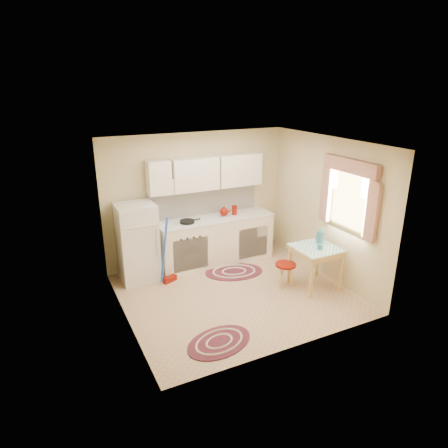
{
  "coord_description": "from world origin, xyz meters",
  "views": [
    {
      "loc": [
        -2.77,
        -5.21,
        3.34
      ],
      "look_at": [
        -0.09,
        0.25,
        1.18
      ],
      "focal_mm": 32.0,
      "sensor_mm": 36.0,
      "label": 1
    }
  ],
  "objects": [
    {
      "name": "coffee_pot",
      "position": [
        1.51,
        -0.23,
        0.87
      ],
      "size": [
        0.15,
        0.13,
        0.3
      ],
      "primitive_type": null,
      "rotation": [
        0.0,
        0.0,
        0.0
      ],
      "color": "#2A6E81",
      "rests_on": "table"
    },
    {
      "name": "rug_center",
      "position": [
        0.36,
        0.73,
        0.01
      ],
      "size": [
        1.23,
        0.97,
        0.02
      ],
      "primitive_type": null,
      "rotation": [
        0.0,
        0.0,
        -0.25
      ],
      "color": "maroon",
      "rests_on": "ground"
    },
    {
      "name": "broom",
      "position": [
        -0.84,
        0.9,
        0.6
      ],
      "size": [
        0.3,
        0.22,
        1.2
      ],
      "primitive_type": null,
      "rotation": [
        0.0,
        0.0,
        0.38
      ],
      "color": "blue",
      "rests_on": "ground"
    },
    {
      "name": "frying_pan",
      "position": [
        -0.35,
        1.25,
        0.94
      ],
      "size": [
        0.3,
        0.3,
        0.05
      ],
      "primitive_type": "cylinder",
      "rotation": [
        0.0,
        0.0,
        0.12
      ],
      "color": "black",
      "rests_on": "countertop"
    },
    {
      "name": "table",
      "position": [
        1.35,
        -0.35,
        0.36
      ],
      "size": [
        0.72,
        0.72,
        0.72
      ],
      "primitive_type": "cube",
      "color": "#E0C270",
      "rests_on": "ground"
    },
    {
      "name": "countertop",
      "position": [
        0.24,
        1.3,
        0.9
      ],
      "size": [
        2.27,
        0.62,
        0.04
      ],
      "primitive_type": "cube",
      "color": "silver",
      "rests_on": "base_cabinets"
    },
    {
      "name": "room_shell",
      "position": [
        0.16,
        0.24,
        1.6
      ],
      "size": [
        3.64,
        3.6,
        2.52
      ],
      "color": "tan",
      "rests_on": "ground"
    },
    {
      "name": "base_cabinets",
      "position": [
        0.24,
        1.3,
        0.44
      ],
      "size": [
        2.25,
        0.6,
        0.88
      ],
      "primitive_type": "cube",
      "color": "white",
      "rests_on": "ground"
    },
    {
      "name": "red_canister",
      "position": [
        0.65,
        1.3,
        1.0
      ],
      "size": [
        0.12,
        0.12,
        0.16
      ],
      "primitive_type": "cylinder",
      "rotation": [
        0.0,
        0.0,
        0.24
      ],
      "color": "maroon",
      "rests_on": "countertop"
    },
    {
      "name": "rug_left",
      "position": [
        -0.81,
        -1.08,
        0.01
      ],
      "size": [
        1.1,
        0.87,
        0.02
      ],
      "primitive_type": null,
      "rotation": [
        0.0,
        0.0,
        0.25
      ],
      "color": "maroon",
      "rests_on": "ground"
    },
    {
      "name": "red_kettle",
      "position": [
        0.43,
        1.3,
        1.01
      ],
      "size": [
        0.23,
        0.22,
        0.18
      ],
      "primitive_type": null,
      "rotation": [
        0.0,
        0.0,
        -0.34
      ],
      "color": "maroon",
      "rests_on": "countertop"
    },
    {
      "name": "mug",
      "position": [
        1.34,
        -0.45,
        0.77
      ],
      "size": [
        0.1,
        0.1,
        0.1
      ],
      "primitive_type": "cylinder",
      "rotation": [
        0.0,
        0.0,
        0.14
      ],
      "color": "#2A6E81",
      "rests_on": "table"
    },
    {
      "name": "stool",
      "position": [
        0.9,
        -0.13,
        0.21
      ],
      "size": [
        0.41,
        0.41,
        0.42
      ],
      "primitive_type": "cylinder",
      "rotation": [
        0.0,
        0.0,
        -0.18
      ],
      "color": "maroon",
      "rests_on": "ground"
    },
    {
      "name": "fridge",
      "position": [
        -1.28,
        1.25,
        0.7
      ],
      "size": [
        0.65,
        0.6,
        1.4
      ],
      "primitive_type": "cube",
      "color": "silver",
      "rests_on": "ground"
    }
  ]
}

